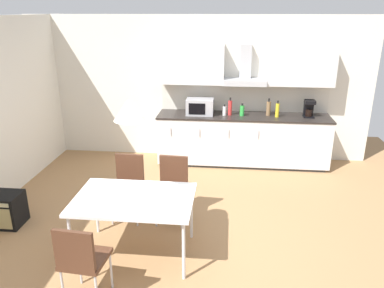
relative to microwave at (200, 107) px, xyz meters
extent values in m
cube|color=#9E754C|center=(-0.10, -2.65, -1.07)|extent=(7.94, 8.95, 0.02)
cube|color=silver|center=(-0.10, 0.38, 0.25)|extent=(6.36, 0.10, 2.62)
cube|color=#333333|center=(0.78, 0.00, -1.03)|extent=(2.91, 0.60, 0.05)
cube|color=silver|center=(0.78, 0.00, -0.59)|extent=(3.04, 0.65, 0.84)
cube|color=#282321|center=(0.78, 0.00, -0.16)|extent=(3.06, 0.67, 0.03)
cube|color=silver|center=(-0.49, -0.34, -0.38)|extent=(0.01, 0.01, 0.14)
cube|color=silver|center=(0.02, -0.34, -0.38)|extent=(0.01, 0.01, 0.14)
cube|color=silver|center=(0.53, -0.34, -0.38)|extent=(0.01, 0.01, 0.14)
cube|color=silver|center=(1.03, -0.34, -0.38)|extent=(0.01, 0.01, 0.14)
cube|color=silver|center=(0.78, 0.32, 0.10)|extent=(3.04, 0.02, 0.49)
cube|color=silver|center=(-0.17, 0.16, 0.73)|extent=(1.15, 0.34, 0.69)
cube|color=silver|center=(1.72, 0.16, 0.73)|extent=(1.15, 0.34, 0.69)
cube|color=#B7BABF|center=(0.78, 0.14, 0.43)|extent=(0.74, 0.40, 0.10)
cube|color=#B7BABF|center=(0.78, 0.25, 0.75)|extent=(0.20, 0.16, 0.64)
cube|color=#ADADB2|center=(0.00, 0.00, 0.00)|extent=(0.48, 0.34, 0.28)
cube|color=black|center=(-0.04, -0.17, 0.00)|extent=(0.29, 0.01, 0.20)
cube|color=black|center=(1.91, 0.00, -0.13)|extent=(0.18, 0.18, 0.02)
cylinder|color=black|center=(1.91, -0.01, -0.06)|extent=(0.12, 0.12, 0.12)
cube|color=black|center=(1.91, 0.06, 0.01)|extent=(0.16, 0.08, 0.30)
cube|color=black|center=(1.91, -0.01, 0.13)|extent=(0.18, 0.16, 0.06)
cylinder|color=brown|center=(1.21, 0.05, -0.02)|extent=(0.08, 0.08, 0.25)
cylinder|color=black|center=(1.21, 0.05, 0.14)|extent=(0.03, 0.03, 0.05)
cylinder|color=white|center=(0.44, -0.02, -0.06)|extent=(0.06, 0.06, 0.16)
cylinder|color=black|center=(0.44, -0.02, 0.04)|extent=(0.03, 0.03, 0.03)
cylinder|color=yellow|center=(1.36, -0.05, -0.02)|extent=(0.07, 0.07, 0.24)
cylinder|color=black|center=(1.36, -0.05, 0.13)|extent=(0.03, 0.03, 0.05)
cylinder|color=red|center=(0.54, 0.00, -0.01)|extent=(0.07, 0.07, 0.26)
cylinder|color=black|center=(0.54, 0.00, 0.15)|extent=(0.03, 0.03, 0.06)
cylinder|color=green|center=(0.75, -0.02, -0.05)|extent=(0.08, 0.08, 0.18)
cylinder|color=black|center=(0.75, -0.02, 0.06)|extent=(0.03, 0.03, 0.04)
cube|color=white|center=(-0.50, -2.88, -0.35)|extent=(1.32, 0.89, 0.04)
cylinder|color=silver|center=(-1.10, -3.27, -0.71)|extent=(0.04, 0.04, 0.69)
cylinder|color=silver|center=(0.10, -3.27, -0.71)|extent=(0.04, 0.04, 0.69)
cylinder|color=silver|center=(-1.10, -2.50, -0.71)|extent=(0.04, 0.04, 0.69)
cylinder|color=silver|center=(0.10, -2.50, -0.71)|extent=(0.04, 0.04, 0.69)
cube|color=#4C2D1E|center=(-0.20, -2.14, -0.61)|extent=(0.43, 0.43, 0.04)
cube|color=#4C2D1E|center=(-0.19, -1.96, -0.39)|extent=(0.38, 0.07, 0.40)
cylinder|color=silver|center=(-0.04, -2.32, -0.84)|extent=(0.02, 0.02, 0.43)
cylinder|color=silver|center=(-0.38, -2.29, -0.84)|extent=(0.02, 0.02, 0.43)
cylinder|color=silver|center=(-0.02, -1.98, -0.84)|extent=(0.02, 0.02, 0.43)
cylinder|color=silver|center=(-0.36, -1.96, -0.84)|extent=(0.02, 0.02, 0.43)
cube|color=#4C2D1E|center=(-0.80, -2.14, -0.61)|extent=(0.41, 0.41, 0.04)
cube|color=#4C2D1E|center=(-0.79, -1.96, -0.39)|extent=(0.38, 0.05, 0.40)
cylinder|color=silver|center=(-0.63, -2.31, -0.84)|extent=(0.02, 0.02, 0.43)
cylinder|color=silver|center=(-0.97, -2.30, -0.84)|extent=(0.02, 0.02, 0.43)
cylinder|color=silver|center=(-0.62, -1.97, -0.84)|extent=(0.02, 0.02, 0.43)
cylinder|color=silver|center=(-0.96, -1.96, -0.84)|extent=(0.02, 0.02, 0.43)
cube|color=#4C2D1E|center=(-0.80, -3.63, -0.61)|extent=(0.43, 0.43, 0.04)
cube|color=#4C2D1E|center=(-0.81, -3.81, -0.39)|extent=(0.38, 0.07, 0.40)
cylinder|color=silver|center=(-0.95, -3.45, -0.84)|extent=(0.02, 0.02, 0.43)
cylinder|color=silver|center=(-0.61, -3.48, -0.84)|extent=(0.02, 0.02, 0.43)
cube|color=black|center=(-2.40, -2.44, -0.84)|extent=(0.52, 0.36, 0.44)
cone|color=silver|center=(-0.50, -2.88, 0.67)|extent=(0.32, 0.32, 0.22)
camera|label=1|loc=(0.52, -6.50, 1.63)|focal=35.00mm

